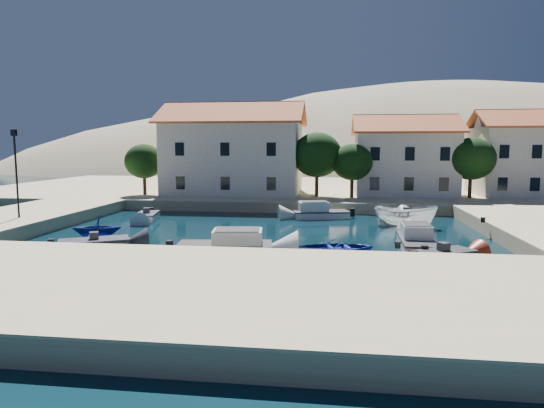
{
  "coord_description": "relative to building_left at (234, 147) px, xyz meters",
  "views": [
    {
      "loc": [
        4.84,
        -23.56,
        6.06
      ],
      "look_at": [
        0.44,
        10.15,
        2.0
      ],
      "focal_mm": 32.0,
      "sensor_mm": 36.0,
      "label": 1
    }
  ],
  "objects": [
    {
      "name": "boat_east",
      "position": [
        16.17,
        -14.25,
        -5.94
      ],
      "size": [
        4.95,
        2.82,
        1.8
      ],
      "primitive_type": "imported",
      "rotation": [
        0.0,
        0.0,
        1.33
      ],
      "color": "silver",
      "rests_on": "ground"
    },
    {
      "name": "ground",
      "position": [
        6.0,
        -28.0,
        -5.94
      ],
      "size": [
        400.0,
        400.0,
        0.0
      ],
      "primitive_type": "plane",
      "color": "black",
      "rests_on": "ground"
    },
    {
      "name": "quay_west",
      "position": [
        -13.0,
        -18.0,
        -5.44
      ],
      "size": [
        8.0,
        20.0,
        1.0
      ],
      "primitive_type": "cube",
      "color": "tan",
      "rests_on": "ground"
    },
    {
      "name": "building_mid",
      "position": [
        18.0,
        1.0,
        -0.71
      ],
      "size": [
        10.5,
        8.4,
        8.3
      ],
      "color": "beige",
      "rests_on": "quay_north"
    },
    {
      "name": "motorboat_red_se",
      "position": [
        16.54,
        -25.68,
        -5.64
      ],
      "size": [
        3.7,
        3.09,
        1.25
      ],
      "rotation": [
        0.0,
        0.0,
        0.55
      ],
      "color": "maroon",
      "rests_on": "ground"
    },
    {
      "name": "cabin_cruiser_south",
      "position": [
        4.73,
        -25.36,
        -5.46
      ],
      "size": [
        5.54,
        2.93,
        1.6
      ],
      "rotation": [
        0.0,
        0.0,
        0.13
      ],
      "color": "silver",
      "rests_on": "ground"
    },
    {
      "name": "building_left",
      "position": [
        0.0,
        0.0,
        0.0
      ],
      "size": [
        14.7,
        9.45,
        9.7
      ],
      "color": "beige",
      "rests_on": "quay_north"
    },
    {
      "name": "trees",
      "position": [
        10.51,
        -2.54,
        -1.1
      ],
      "size": [
        37.3,
        5.3,
        6.45
      ],
      "color": "#382314",
      "rests_on": "quay_north"
    },
    {
      "name": "cabin_cruiser_north",
      "position": [
        9.68,
        -10.72,
        -5.46
      ],
      "size": [
        4.97,
        2.96,
        1.6
      ],
      "rotation": [
        0.0,
        0.0,
        3.37
      ],
      "color": "silver",
      "rests_on": "ground"
    },
    {
      "name": "motorboat_white_ne",
      "position": [
        16.71,
        -10.79,
        -5.64
      ],
      "size": [
        1.58,
        3.17,
        1.25
      ],
      "rotation": [
        0.0,
        0.0,
        1.53
      ],
      "color": "silver",
      "rests_on": "ground"
    },
    {
      "name": "motorboat_white_west",
      "position": [
        -4.46,
        -13.88,
        -5.64
      ],
      "size": [
        2.22,
        3.79,
        1.25
      ],
      "rotation": [
        0.0,
        0.0,
        -1.38
      ],
      "color": "silver",
      "rests_on": "ground"
    },
    {
      "name": "quay_south",
      "position": [
        6.0,
        -34.0,
        -5.44
      ],
      "size": [
        52.0,
        12.0,
        1.0
      ],
      "primitive_type": "cube",
      "color": "tan",
      "rests_on": "ground"
    },
    {
      "name": "motorboat_grey_sw",
      "position": [
        -3.19,
        -25.09,
        -5.64
      ],
      "size": [
        4.3,
        3.48,
        1.25
      ],
      "rotation": [
        0.0,
        0.0,
        0.52
      ],
      "color": "#313236",
      "rests_on": "ground"
    },
    {
      "name": "hills",
      "position": [
        26.64,
        95.62,
        -29.34
      ],
      "size": [
        254.0,
        176.0,
        99.0
      ],
      "color": "gray",
      "rests_on": "ground"
    },
    {
      "name": "bollards",
      "position": [
        8.8,
        -24.13,
        -4.79
      ],
      "size": [
        29.36,
        9.56,
        0.3
      ],
      "color": "black",
      "rests_on": "ground"
    },
    {
      "name": "rowboat_south",
      "position": [
        11.01,
        -24.41,
        -5.94
      ],
      "size": [
        5.06,
        4.2,
        0.91
      ],
      "primitive_type": "imported",
      "rotation": [
        0.0,
        0.0,
        1.85
      ],
      "color": "navy",
      "rests_on": "ground"
    },
    {
      "name": "lamppost",
      "position": [
        -11.5,
        -20.0,
        -1.18
      ],
      "size": [
        0.35,
        0.25,
        6.22
      ],
      "color": "black",
      "rests_on": "quay_west"
    },
    {
      "name": "quay_north",
      "position": [
        8.0,
        10.0,
        -5.44
      ],
      "size": [
        80.0,
        36.0,
        1.0
      ],
      "primitive_type": "cube",
      "color": "tan",
      "rests_on": "ground"
    },
    {
      "name": "cabin_cruiser_east",
      "position": [
        15.72,
        -22.51,
        -5.46
      ],
      "size": [
        2.09,
        4.89,
        1.6
      ],
      "rotation": [
        0.0,
        0.0,
        1.54
      ],
      "color": "silver",
      "rests_on": "ground"
    },
    {
      "name": "rowboat_west",
      "position": [
        -4.94,
        -21.36,
        -5.94
      ],
      "size": [
        3.71,
        3.4,
        1.64
      ],
      "primitive_type": "imported",
      "rotation": [
        0.0,
        0.0,
        -1.31
      ],
      "color": "navy",
      "rests_on": "ground"
    },
    {
      "name": "building_right",
      "position": [
        30.0,
        2.0,
        -0.46
      ],
      "size": [
        9.45,
        8.4,
        8.8
      ],
      "color": "beige",
      "rests_on": "quay_north"
    }
  ]
}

